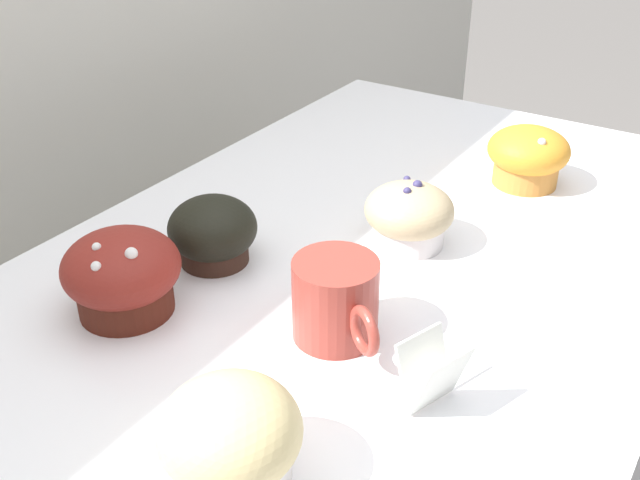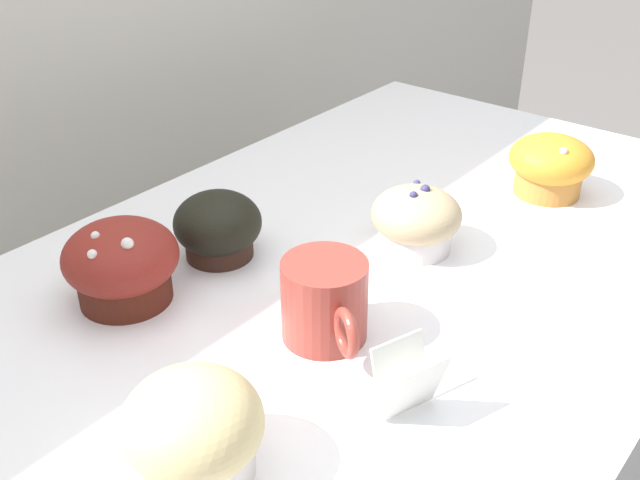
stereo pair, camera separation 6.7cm
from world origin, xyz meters
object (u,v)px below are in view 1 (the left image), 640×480
object	(u,v)px
muffin_back_right	(213,232)
coffee_cup	(336,299)
muffin_front_center	(122,274)
muffin_back_left	(409,215)
muffin_front_left	(230,439)
muffin_front_right	(528,156)

from	to	relation	value
muffin_back_right	coffee_cup	distance (m)	0.19
muffin_front_center	muffin_back_left	world-z (taller)	muffin_front_center
muffin_back_right	muffin_front_left	bearing A→B (deg)	-137.74
muffin_front_center	muffin_front_right	world-z (taller)	muffin_front_center
muffin_front_left	coffee_cup	world-z (taller)	muffin_front_left
muffin_back_left	coffee_cup	bearing A→B (deg)	-173.24
muffin_front_center	muffin_back_right	world-z (taller)	muffin_front_center
muffin_back_left	coffee_cup	world-z (taller)	coffee_cup
muffin_front_center	muffin_back_left	size ratio (longest dim) A/B	1.14
muffin_front_right	coffee_cup	world-z (taller)	coffee_cup
coffee_cup	muffin_back_left	bearing A→B (deg)	6.76
muffin_front_left	muffin_front_right	distance (m)	0.60
muffin_front_center	muffin_back_right	bearing A→B (deg)	-5.82
muffin_back_left	muffin_back_right	xyz separation A→B (m)	(-0.15, 0.16, -0.00)
muffin_back_right	muffin_back_left	bearing A→B (deg)	-47.20
muffin_front_center	coffee_cup	size ratio (longest dim) A/B	1.03
muffin_front_right	coffee_cup	xyz separation A→B (m)	(-0.41, 0.03, 0.00)
muffin_back_right	muffin_front_right	size ratio (longest dim) A/B	0.91
muffin_front_left	muffin_front_center	bearing A→B (deg)	63.14
muffin_back_left	muffin_front_left	distance (m)	0.38
muffin_front_right	muffin_front_center	bearing A→B (deg)	154.92
muffin_front_center	coffee_cup	bearing A→B (deg)	-68.54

